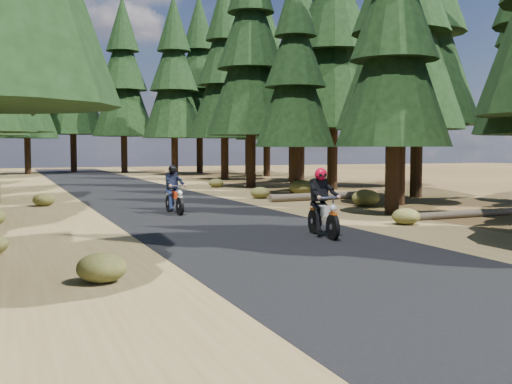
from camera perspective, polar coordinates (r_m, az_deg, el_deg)
ground at (r=15.07m, az=2.11°, el=-4.55°), size 120.00×120.00×0.00m
road at (r=19.71m, az=-3.76°, el=-2.51°), size 6.00×100.00×0.01m
shoulder_l at (r=18.83m, az=-17.22°, el=-3.00°), size 3.20×100.00×0.01m
shoulder_r at (r=21.56m, az=7.97°, el=-1.99°), size 3.20×100.00×0.01m
pine_forest at (r=35.65m, az=-12.00°, el=13.04°), size 34.59×55.08×16.32m
log_near at (r=27.42m, az=6.05°, el=-0.37°), size 5.28×0.97×0.32m
log_far at (r=21.43m, az=18.03°, el=-1.87°), size 4.38×0.59×0.24m
understory_shrubs at (r=23.10m, az=-3.34°, el=-0.85°), size 14.86×29.11×0.70m
rider_lead at (r=16.03m, az=5.98°, el=-1.98°), size 0.75×1.96×1.71m
rider_follow at (r=21.66m, az=-7.27°, el=-0.51°), size 0.65×1.86×1.63m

